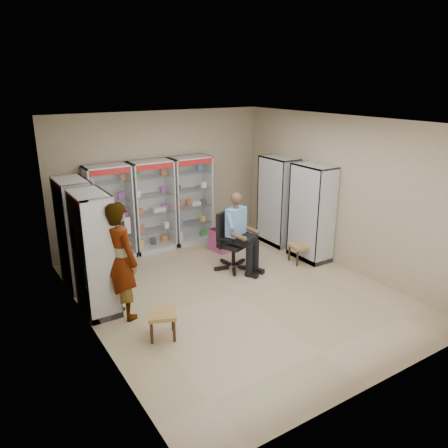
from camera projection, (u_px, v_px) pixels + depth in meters
floor at (235, 293)px, 7.80m from camera, size 6.00×6.00×0.00m
room_shell at (236, 185)px, 7.18m from camera, size 5.02×6.02×3.01m
cabinet_back_left at (110, 213)px, 9.02m from camera, size 0.90×0.50×2.00m
cabinet_back_mid at (153, 206)px, 9.50m from camera, size 0.90×0.50×2.00m
cabinet_back_right at (191, 200)px, 9.98m from camera, size 0.90×0.50×2.00m
cabinet_right_far at (278, 201)px, 9.90m from camera, size 0.90×0.50×2.00m
cabinet_right_near at (312, 213)px, 9.02m from camera, size 0.90×0.50×2.00m
cabinet_left_far at (76, 234)px, 7.80m from camera, size 0.90×0.50×2.00m
cabinet_left_near at (94, 254)px, 6.92m from camera, size 0.90×0.50×2.00m
wooden_chair at (112, 250)px, 8.47m from camera, size 0.42×0.42×0.94m
seated_customer at (112, 242)px, 8.37m from camera, size 0.44×0.60×1.34m
office_chair at (234, 241)px, 8.63m from camera, size 0.84×0.84×1.17m
seated_shopkeeper at (235, 234)px, 8.54m from camera, size 0.72×0.82×1.49m
pink_trunk at (224, 239)px, 9.71m from camera, size 0.57×0.56×0.48m
tea_glass at (226, 227)px, 9.64m from camera, size 0.07×0.07×0.09m
woven_stool_a at (300, 253)px, 9.05m from camera, size 0.44×0.44×0.39m
woven_stool_b at (162, 324)px, 6.42m from camera, size 0.52×0.52×0.40m
standing_man at (120, 261)px, 6.75m from camera, size 0.66×0.81×1.91m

